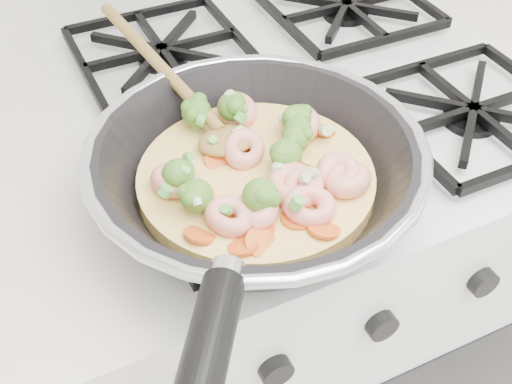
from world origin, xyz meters
name	(u,v)px	position (x,y,z in m)	size (l,w,h in m)	color
stove	(294,295)	(0.00, 1.70, 0.46)	(0.60, 0.60, 0.92)	silver
skillet	(255,171)	(-0.16, 1.52, 0.96)	(0.38, 0.60, 0.09)	black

